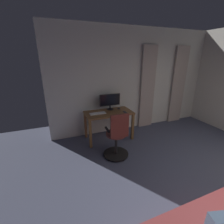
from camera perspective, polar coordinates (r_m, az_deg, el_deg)
back_room_partition at (r=4.64m, az=8.31°, el=11.20°), size 4.91×0.10×2.86m
curtain_left_panel at (r=5.51m, az=23.13°, el=8.79°), size 0.48×0.06×2.41m
curtain_right_panel at (r=4.79m, az=12.90°, el=8.42°), size 0.46×0.06×2.41m
desk at (r=4.03m, az=-1.22°, el=-1.55°), size 1.22×0.63×0.75m
office_chair at (r=3.33m, az=1.91°, el=-9.25°), size 0.56×0.56×1.06m
computer_monitor at (r=4.13m, az=-0.75°, el=4.23°), size 0.56×0.18×0.42m
computer_keyboard at (r=3.88m, az=-5.26°, el=-0.52°), size 0.39×0.14×0.02m
computer_mouse at (r=4.21m, az=2.52°, el=1.30°), size 0.06×0.10×0.04m
cell_phone_face_up at (r=3.99m, az=4.76°, el=-0.00°), size 0.07×0.14×0.01m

